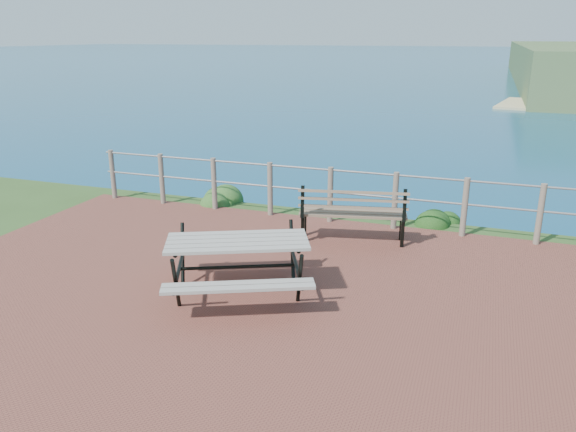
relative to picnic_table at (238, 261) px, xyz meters
name	(u,v)px	position (x,y,z in m)	size (l,w,h in m)	color
ground	(260,301)	(0.32, -0.06, -0.48)	(10.00, 7.00, 0.12)	brown
ocean	(487,44)	(0.32, 199.94, -0.48)	(1200.00, 1200.00, 0.00)	#135777
safety_railing	(330,192)	(0.32, 3.29, 0.09)	(9.40, 0.10, 1.00)	#6B5B4C
picnic_table	(238,261)	(0.00, 0.00, 0.00)	(1.92, 1.43, 0.75)	gray
park_bench	(353,205)	(0.93, 2.43, 0.15)	(1.77, 0.77, 0.97)	brown
shrub_lip_west	(214,201)	(-2.28, 3.82, -0.48)	(0.75, 0.75, 0.48)	#20501E
shrub_lip_east	(440,223)	(2.20, 3.92, -0.48)	(0.68, 0.68, 0.38)	#154013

